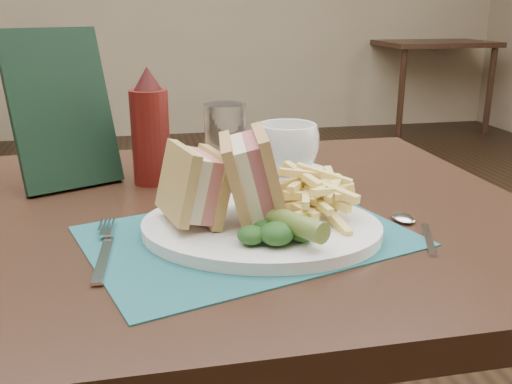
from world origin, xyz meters
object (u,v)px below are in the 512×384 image
(sandwich_half_b, at_px, (236,177))
(saucer, at_px, (287,175))
(placemat, at_px, (247,236))
(drinking_glass, at_px, (225,145))
(check_presenter, at_px, (61,109))
(table_bg_right, at_px, (427,86))
(sandwich_half_a, at_px, (178,186))
(coffee_cup, at_px, (287,148))
(ketchup_bottle, at_px, (150,126))
(plate, at_px, (261,228))

(sandwich_half_b, relative_size, saucer, 0.77)
(placemat, height_order, sandwich_half_b, sandwich_half_b)
(drinking_glass, bearing_deg, check_presenter, 167.33)
(table_bg_right, xyz_separation_m, drinking_glass, (-2.31, -3.66, 0.44))
(sandwich_half_b, distance_m, saucer, 0.26)
(sandwich_half_b, bearing_deg, sandwich_half_a, -173.94)
(coffee_cup, bearing_deg, ketchup_bottle, 175.01)
(plate, relative_size, ketchup_bottle, 1.61)
(table_bg_right, height_order, plate, plate)
(sandwich_half_a, xyz_separation_m, coffee_cup, (0.20, 0.22, -0.02))
(sandwich_half_b, bearing_deg, coffee_cup, 67.94)
(sandwich_half_b, xyz_separation_m, drinking_glass, (0.02, 0.21, -0.01))
(check_presenter, bearing_deg, sandwich_half_b, -73.53)
(table_bg_right, distance_m, sandwich_half_a, 4.57)
(sandwich_half_a, bearing_deg, plate, -21.63)
(placemat, distance_m, coffee_cup, 0.27)
(ketchup_bottle, bearing_deg, sandwich_half_b, -68.40)
(table_bg_right, bearing_deg, placemat, -120.86)
(sandwich_half_a, bearing_deg, ketchup_bottle, 82.07)
(sandwich_half_a, relative_size, drinking_glass, 0.74)
(plate, bearing_deg, drinking_glass, 110.74)
(placemat, bearing_deg, check_presenter, 130.89)
(saucer, bearing_deg, sandwich_half_b, -119.10)
(drinking_glass, bearing_deg, saucer, 8.70)
(plate, height_order, ketchup_bottle, ketchup_bottle)
(ketchup_bottle, height_order, check_presenter, check_presenter)
(ketchup_bottle, bearing_deg, plate, -63.90)
(table_bg_right, bearing_deg, plate, -120.68)
(placemat, distance_m, plate, 0.02)
(table_bg_right, relative_size, sandwich_half_a, 9.34)
(saucer, height_order, coffee_cup, coffee_cup)
(check_presenter, bearing_deg, drinking_glass, -37.36)
(plate, bearing_deg, saucer, 86.15)
(plate, bearing_deg, sandwich_half_b, 174.54)
(table_bg_right, xyz_separation_m, saucer, (-2.21, -3.64, 0.38))
(check_presenter, bearing_deg, saucer, -31.12)
(sandwich_half_a, xyz_separation_m, check_presenter, (-0.16, 0.26, 0.06))
(plate, relative_size, check_presenter, 1.20)
(plate, height_order, saucer, plate)
(plate, bearing_deg, ketchup_bottle, 134.23)
(saucer, bearing_deg, check_presenter, 173.58)
(sandwich_half_a, height_order, check_presenter, check_presenter)
(saucer, bearing_deg, plate, -111.99)
(sandwich_half_a, bearing_deg, drinking_glass, 52.55)
(saucer, bearing_deg, coffee_cup, 0.00)
(coffee_cup, bearing_deg, drinking_glass, -171.30)
(plate, bearing_deg, coffee_cup, 86.15)
(ketchup_bottle, bearing_deg, drinking_glass, -17.08)
(plate, relative_size, coffee_cup, 2.89)
(placemat, bearing_deg, sandwich_half_a, 168.60)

